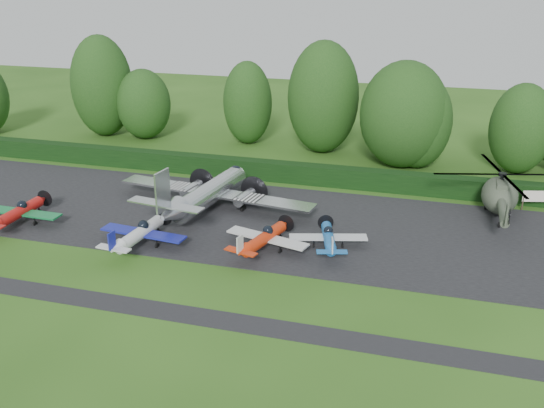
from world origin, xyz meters
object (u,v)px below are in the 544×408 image
(light_plane_orange, at_px, (264,238))
(sign_board, at_px, (541,197))
(transport_plane, at_px, (209,193))
(light_plane_blue, at_px, (329,238))
(light_plane_white, at_px, (140,233))
(helicopter, at_px, (500,192))
(light_plane_red, at_px, (18,213))

(light_plane_orange, relative_size, sign_board, 2.18)
(transport_plane, height_order, light_plane_blue, transport_plane)
(light_plane_white, distance_m, helicopter, 31.76)
(light_plane_blue, bearing_deg, light_plane_orange, -144.95)
(light_plane_white, bearing_deg, helicopter, 22.55)
(light_plane_red, relative_size, light_plane_orange, 1.05)
(light_plane_white, xyz_separation_m, helicopter, (27.98, 15.00, 0.93))
(light_plane_blue, xyz_separation_m, sign_board, (17.16, 13.41, 0.28))
(transport_plane, xyz_separation_m, light_plane_orange, (7.20, -6.59, -0.63))
(light_plane_red, height_order, helicopter, helicopter)
(light_plane_orange, bearing_deg, light_plane_red, 167.32)
(transport_plane, relative_size, light_plane_red, 2.55)
(light_plane_red, relative_size, light_plane_blue, 1.17)
(light_plane_red, bearing_deg, helicopter, 17.86)
(light_plane_orange, xyz_separation_m, sign_board, (21.99, 15.13, 0.16))
(light_plane_red, xyz_separation_m, light_plane_orange, (21.92, 0.85, -0.05))
(helicopter, bearing_deg, light_plane_red, -161.74)
(transport_plane, height_order, light_plane_orange, transport_plane)
(transport_plane, distance_m, light_plane_blue, 12.99)
(light_plane_orange, relative_size, helicopter, 0.51)
(transport_plane, relative_size, light_plane_orange, 2.67)
(transport_plane, xyz_separation_m, light_plane_blue, (12.03, -4.87, -0.75))
(light_plane_blue, height_order, sign_board, light_plane_blue)
(transport_plane, bearing_deg, sign_board, 7.88)
(light_plane_red, bearing_deg, transport_plane, 25.56)
(transport_plane, height_order, helicopter, transport_plane)
(helicopter, bearing_deg, transport_plane, -166.58)
(sign_board, bearing_deg, helicopter, -137.35)
(light_plane_orange, height_order, light_plane_blue, light_plane_orange)
(transport_plane, relative_size, light_plane_white, 2.54)
(light_plane_red, distance_m, helicopter, 42.48)
(light_plane_blue, relative_size, helicopter, 0.46)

